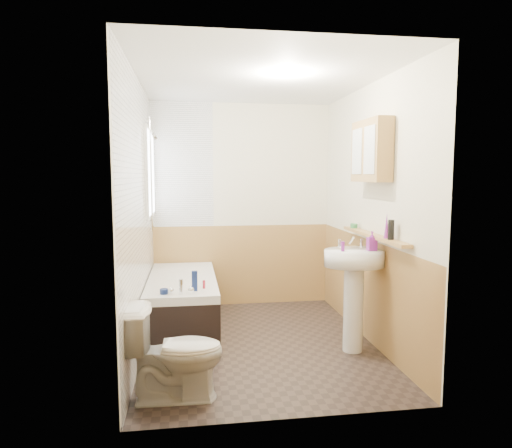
% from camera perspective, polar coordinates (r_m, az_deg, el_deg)
% --- Properties ---
extents(floor, '(2.80, 2.80, 0.00)m').
position_cam_1_polar(floor, '(4.58, 0.28, -14.67)').
color(floor, black).
rests_on(floor, ground).
extents(ceiling, '(2.80, 2.80, 0.00)m').
position_cam_1_polar(ceiling, '(4.37, 0.30, 17.67)').
color(ceiling, white).
rests_on(ceiling, ground).
extents(wall_back, '(2.20, 0.02, 2.50)m').
position_cam_1_polar(wall_back, '(5.69, -1.83, 2.33)').
color(wall_back, '#EEE6C5').
rests_on(wall_back, ground).
extents(wall_front, '(2.20, 0.02, 2.50)m').
position_cam_1_polar(wall_front, '(2.92, 4.42, -1.27)').
color(wall_front, '#EEE6C5').
rests_on(wall_front, ground).
extents(wall_left, '(0.02, 2.80, 2.50)m').
position_cam_1_polar(wall_left, '(4.28, -14.59, 0.89)').
color(wall_left, '#EEE6C5').
rests_on(wall_left, ground).
extents(wall_right, '(0.02, 2.80, 2.50)m').
position_cam_1_polar(wall_right, '(4.60, 14.11, 1.26)').
color(wall_right, '#EEE6C5').
rests_on(wall_right, ground).
extents(wainscot_right, '(0.01, 2.80, 1.00)m').
position_cam_1_polar(wainscot_right, '(4.71, 13.62, -7.88)').
color(wainscot_right, '#B18648').
rests_on(wainscot_right, wall_right).
extents(wainscot_front, '(2.20, 0.01, 1.00)m').
position_cam_1_polar(wainscot_front, '(3.13, 4.21, -14.98)').
color(wainscot_front, '#B18648').
rests_on(wainscot_front, wall_front).
extents(wainscot_back, '(2.20, 0.01, 1.00)m').
position_cam_1_polar(wainscot_back, '(5.77, -1.78, -5.14)').
color(wainscot_back, '#B18648').
rests_on(wainscot_back, wall_back).
extents(tile_cladding_left, '(0.01, 2.80, 2.50)m').
position_cam_1_polar(tile_cladding_left, '(4.27, -14.29, 0.90)').
color(tile_cladding_left, white).
rests_on(tile_cladding_left, wall_left).
extents(tile_return_back, '(0.75, 0.01, 1.50)m').
position_cam_1_polar(tile_return_back, '(5.62, -9.24, 7.31)').
color(tile_return_back, white).
rests_on(tile_return_back, wall_back).
extents(window, '(0.03, 0.79, 0.99)m').
position_cam_1_polar(window, '(5.20, -13.05, 6.24)').
color(window, white).
rests_on(window, wall_left).
extents(bathtub, '(0.70, 1.62, 0.69)m').
position_cam_1_polar(bathtub, '(4.98, -9.16, -9.55)').
color(bathtub, black).
rests_on(bathtub, floor).
extents(shower_riser, '(0.11, 0.08, 1.22)m').
position_cam_1_polar(shower_riser, '(5.04, -12.93, 7.18)').
color(shower_riser, silver).
rests_on(shower_riser, wall_left).
extents(toilet, '(0.71, 0.41, 0.69)m').
position_cam_1_polar(toilet, '(3.48, -10.07, -15.58)').
color(toilet, white).
rests_on(toilet, floor).
extents(sink, '(0.55, 0.45, 1.07)m').
position_cam_1_polar(sink, '(4.30, 12.14, -6.76)').
color(sink, white).
rests_on(sink, floor).
extents(pine_shelf, '(0.10, 1.35, 0.03)m').
position_cam_1_polar(pine_shelf, '(4.36, 14.44, -1.43)').
color(pine_shelf, '#B18648').
rests_on(pine_shelf, wall_right).
extents(medicine_cabinet, '(0.16, 0.63, 0.56)m').
position_cam_1_polar(medicine_cabinet, '(4.36, 14.17, 8.85)').
color(medicine_cabinet, '#B18648').
rests_on(medicine_cabinet, wall_right).
extents(foam_can, '(0.05, 0.05, 0.17)m').
position_cam_1_polar(foam_can, '(4.01, 16.53, -0.69)').
color(foam_can, black).
rests_on(foam_can, pine_shelf).
extents(green_bottle, '(0.05, 0.05, 0.22)m').
position_cam_1_polar(green_bottle, '(4.09, 16.02, -0.20)').
color(green_bottle, purple).
rests_on(green_bottle, pine_shelf).
extents(black_jar, '(0.09, 0.09, 0.05)m').
position_cam_1_polar(black_jar, '(4.82, 12.15, -0.20)').
color(black_jar, '#388447').
rests_on(black_jar, pine_shelf).
extents(soap_bottle, '(0.09, 0.18, 0.08)m').
position_cam_1_polar(soap_bottle, '(4.23, 14.27, -2.69)').
color(soap_bottle, purple).
rests_on(soap_bottle, sink).
extents(clear_bottle, '(0.04, 0.04, 0.09)m').
position_cam_1_polar(clear_bottle, '(4.13, 10.80, -2.78)').
color(clear_bottle, purple).
rests_on(clear_bottle, sink).
extents(blue_gel, '(0.05, 0.04, 0.19)m').
position_cam_1_polar(blue_gel, '(4.31, -7.68, -7.07)').
color(blue_gel, navy).
rests_on(blue_gel, bathtub).
extents(cream_jar, '(0.10, 0.10, 0.05)m').
position_cam_1_polar(cream_jar, '(4.26, -11.43, -8.26)').
color(cream_jar, navy).
rests_on(cream_jar, bathtub).
extents(orange_bottle, '(0.03, 0.03, 0.08)m').
position_cam_1_polar(orange_bottle, '(4.40, -6.52, -7.52)').
color(orange_bottle, maroon).
rests_on(orange_bottle, bathtub).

